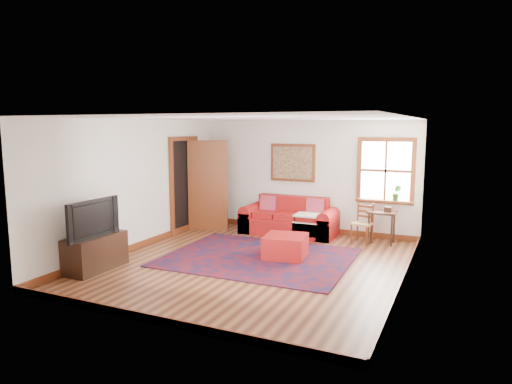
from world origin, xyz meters
The scene contains 13 objects.
ground centered at (0.00, 0.00, 0.00)m, with size 5.50×5.50×0.00m, color #452012.
room_envelope centered at (0.00, 0.02, 1.65)m, with size 5.04×5.54×2.52m.
window centered at (1.78, 2.70, 1.31)m, with size 1.18×0.20×1.38m.
doorway centered at (-2.21, 1.78, 1.07)m, with size 0.89×1.08×2.14m.
framed_artwork centered at (-0.30, 2.71, 1.55)m, with size 1.05×0.07×0.85m.
persian_rug centered at (-0.07, 0.34, 0.01)m, with size 3.25×2.60×0.02m, color #570C12.
red_leather_sofa centered at (-0.22, 2.34, 0.27)m, with size 2.09×0.86×0.82m.
red_ottoman centered at (0.37, 0.56, 0.21)m, with size 0.73×0.73×0.42m, color #A61516.
side_table centered at (1.77, 2.32, 0.54)m, with size 0.55×0.41×0.66m.
ladder_back_chair centered at (1.42, 2.21, 0.44)m, with size 0.45×0.43×0.83m.
media_cabinet centered at (-2.25, -1.40, 0.29)m, with size 0.48×1.06×0.58m, color black.
television centered at (-2.23, -1.54, 0.90)m, with size 1.09×0.14×0.63m, color black.
candle_hurricane centered at (-2.20, -0.99, 0.67)m, with size 0.12×0.12×0.18m.
Camera 1 is at (3.22, -6.96, 2.36)m, focal length 32.00 mm.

